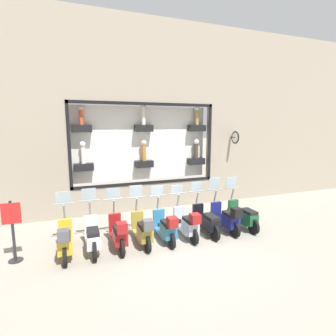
{
  "coord_description": "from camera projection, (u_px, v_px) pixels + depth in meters",
  "views": [
    {
      "loc": [
        -6.94,
        2.84,
        3.53
      ],
      "look_at": [
        1.75,
        -0.35,
        2.02
      ],
      "focal_mm": 28.0,
      "sensor_mm": 36.0,
      "label": 1
    }
  ],
  "objects": [
    {
      "name": "scooter_black_2",
      "position": [
        207.0,
        221.0,
        8.57
      ],
      "size": [
        1.8,
        0.6,
        1.58
      ],
      "color": "black",
      "rests_on": "ground_plane"
    },
    {
      "name": "scooter_yellow_8",
      "position": [
        65.0,
        240.0,
        7.04
      ],
      "size": [
        1.8,
        0.61,
        1.62
      ],
      "color": "black",
      "rests_on": "ground_plane"
    },
    {
      "name": "scooter_green_0",
      "position": [
        244.0,
        216.0,
        9.07
      ],
      "size": [
        1.8,
        0.61,
        1.66
      ],
      "color": "black",
      "rests_on": "ground_plane"
    },
    {
      "name": "scooter_olive_5",
      "position": [
        143.0,
        230.0,
        7.77
      ],
      "size": [
        1.8,
        0.6,
        1.64
      ],
      "color": "black",
      "rests_on": "ground_plane"
    },
    {
      "name": "scooter_red_6",
      "position": [
        119.0,
        233.0,
        7.53
      ],
      "size": [
        1.8,
        0.61,
        1.61
      ],
      "color": "black",
      "rests_on": "ground_plane"
    },
    {
      "name": "scooter_white_7",
      "position": [
        93.0,
        237.0,
        7.35
      ],
      "size": [
        1.81,
        0.61,
        1.66
      ],
      "color": "black",
      "rests_on": "ground_plane"
    },
    {
      "name": "shop_sign_post",
      "position": [
        13.0,
        229.0,
        6.76
      ],
      "size": [
        0.36,
        0.45,
        1.64
      ],
      "color": "#232326",
      "rests_on": "ground_plane"
    },
    {
      "name": "ground_plane",
      "position": [
        177.0,
        243.0,
        7.97
      ],
      "size": [
        120.0,
        120.0,
        0.0
      ],
      "primitive_type": "plane",
      "color": "gray"
    },
    {
      "name": "building_facade",
      "position": [
        144.0,
        116.0,
        10.67
      ],
      "size": [
        1.2,
        36.0,
        7.71
      ],
      "color": "gray",
      "rests_on": "ground_plane"
    },
    {
      "name": "scooter_silver_3",
      "position": [
        187.0,
        224.0,
        8.26
      ],
      "size": [
        1.8,
        0.6,
        1.53
      ],
      "color": "black",
      "rests_on": "ground_plane"
    },
    {
      "name": "scooter_navy_1",
      "position": [
        227.0,
        218.0,
        8.76
      ],
      "size": [
        1.8,
        0.6,
        1.7
      ],
      "color": "black",
      "rests_on": "ground_plane"
    },
    {
      "name": "scooter_teal_4",
      "position": [
        166.0,
        227.0,
        8.01
      ],
      "size": [
        1.79,
        0.6,
        1.57
      ],
      "color": "black",
      "rests_on": "ground_plane"
    }
  ]
}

